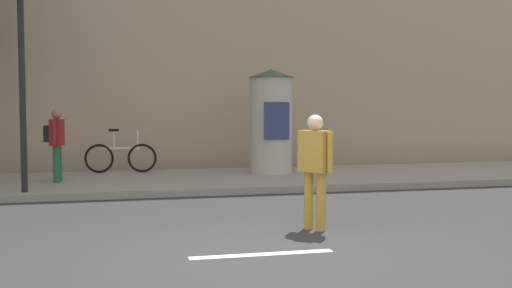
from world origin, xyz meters
TOP-DOWN VIEW (x-y plane):
  - ground_plane at (0.00, 0.00)m, footprint 80.00×80.00m
  - sidewalk_curb at (0.00, 7.00)m, footprint 36.00×4.00m
  - lane_markings at (0.00, 0.00)m, footprint 25.80×0.16m
  - traffic_light at (-3.40, 5.24)m, footprint 0.24×0.45m
  - poster_column at (2.14, 7.64)m, footprint 1.15×1.15m
  - pedestrian_in_dark_shirt at (1.11, 1.28)m, footprint 0.45×0.54m
  - pedestrian_tallest at (-2.92, 6.87)m, footprint 0.42×0.66m
  - bicycle_leaning at (-1.52, 8.44)m, footprint 1.77×0.26m

SIDE VIEW (x-z plane):
  - ground_plane at x=0.00m, z-range 0.00..0.00m
  - lane_markings at x=0.00m, z-range 0.00..0.01m
  - sidewalk_curb at x=0.00m, z-range 0.00..0.15m
  - bicycle_leaning at x=-1.52m, z-range -0.01..1.08m
  - pedestrian_in_dark_shirt at x=1.11m, z-range 0.15..1.84m
  - pedestrian_tallest at x=-2.92m, z-range 0.31..1.89m
  - poster_column at x=2.14m, z-range 0.17..2.73m
  - traffic_light at x=-3.40m, z-range 0.92..5.42m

